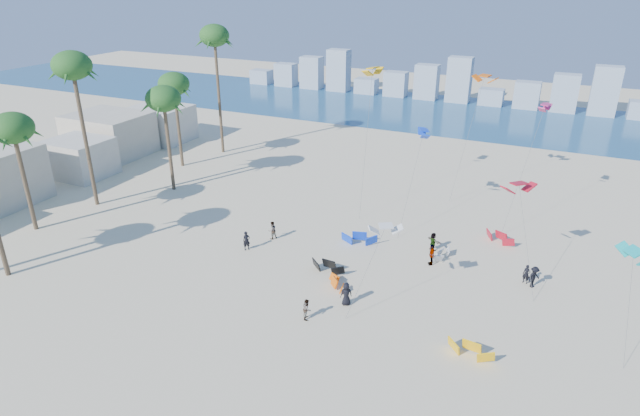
% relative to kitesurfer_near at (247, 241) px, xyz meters
% --- Properties ---
extents(ground, '(220.00, 220.00, 0.00)m').
position_rel_kitesurfer_near_xyz_m(ground, '(3.34, -14.04, -0.89)').
color(ground, beige).
rests_on(ground, ground).
extents(ocean, '(220.00, 220.00, 0.00)m').
position_rel_kitesurfer_near_xyz_m(ocean, '(3.34, 57.96, -0.88)').
color(ocean, navy).
rests_on(ocean, ground).
extents(kitesurfer_near, '(0.76, 0.76, 1.77)m').
position_rel_kitesurfer_near_xyz_m(kitesurfer_near, '(0.00, 0.00, 0.00)').
color(kitesurfer_near, black).
rests_on(kitesurfer_near, ground).
extents(kitesurfer_mid, '(0.84, 0.94, 1.59)m').
position_rel_kitesurfer_near_xyz_m(kitesurfer_mid, '(9.51, -7.07, -0.09)').
color(kitesurfer_mid, gray).
rests_on(kitesurfer_mid, ground).
extents(kitesurfers_far, '(24.00, 12.38, 1.92)m').
position_rel_kitesurfer_near_xyz_m(kitesurfers_far, '(14.95, 3.30, 0.01)').
color(kitesurfers_far, black).
rests_on(kitesurfers_far, ground).
extents(grounded_kites, '(16.22, 19.19, 1.06)m').
position_rel_kitesurfer_near_xyz_m(grounded_kites, '(14.05, 2.39, -0.41)').
color(grounded_kites, '#E45C0C').
rests_on(grounded_kites, ground).
extents(flying_kites, '(31.34, 29.72, 14.59)m').
position_rel_kitesurfer_near_xyz_m(flying_kites, '(19.76, 9.97, 9.03)').
color(flying_kites, silver).
rests_on(flying_kites, ground).
extents(palm_row, '(9.22, 44.80, 16.92)m').
position_rel_kitesurfer_near_xyz_m(palm_row, '(-18.59, 2.13, 10.96)').
color(palm_row, brown).
rests_on(palm_row, ground).
extents(beachfront_buildings, '(11.50, 43.00, 6.00)m').
position_rel_kitesurfer_near_xyz_m(beachfront_buildings, '(-30.35, 6.77, 1.79)').
color(beachfront_buildings, beige).
rests_on(beachfront_buildings, ground).
extents(distant_skyline, '(85.00, 3.00, 8.40)m').
position_rel_kitesurfer_near_xyz_m(distant_skyline, '(2.16, 67.96, 2.20)').
color(distant_skyline, '#9EADBF').
rests_on(distant_skyline, ground).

